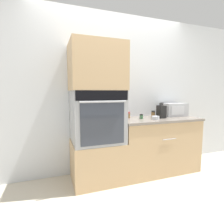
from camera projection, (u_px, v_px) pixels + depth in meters
name	position (u px, v px, depth m)	size (l,w,h in m)	color
ground_plane	(128.00, 186.00, 2.39)	(12.00, 12.00, 0.00)	beige
wall_back	(113.00, 94.00, 2.83)	(8.00, 0.05, 2.50)	silver
oven_cabinet_base	(97.00, 161.00, 2.52)	(0.72, 0.60, 0.58)	tan
wall_oven	(97.00, 116.00, 2.44)	(0.69, 0.64, 0.72)	#9EA0A5
oven_cabinet_upper	(96.00, 67.00, 2.37)	(0.72, 0.60, 0.63)	tan
counter_unit	(157.00, 144.00, 2.83)	(1.30, 0.63, 0.87)	tan
microwave	(174.00, 110.00, 3.02)	(0.41, 0.27, 0.22)	#B2B5BA
knife_block	(161.00, 112.00, 2.77)	(0.10, 0.14, 0.24)	black
bowl	(155.00, 118.00, 2.64)	(0.11, 0.11, 0.05)	silver
condiment_jar_near	(128.00, 115.00, 2.75)	(0.05, 0.05, 0.10)	brown
condiment_jar_mid	(153.00, 114.00, 2.80)	(0.06, 0.06, 0.11)	brown
condiment_jar_far	(141.00, 116.00, 2.69)	(0.06, 0.06, 0.07)	#427047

